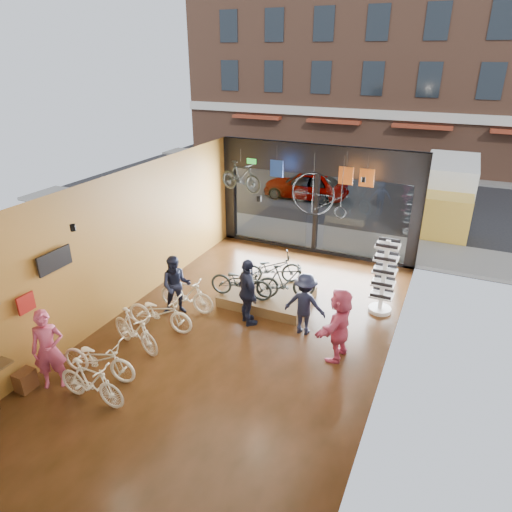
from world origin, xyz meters
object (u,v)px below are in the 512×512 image
Objects in this scene: customer_2 at (248,292)px; floor_bike_2 at (99,358)px; street_car at (306,185)px; sunglasses_rack at (384,277)px; display_bike_mid at (286,282)px; display_bike_right at (272,268)px; customer_5 at (339,324)px; box_truck at (447,195)px; hung_bike at (241,177)px; customer_0 at (48,349)px; floor_bike_3 at (135,330)px; display_bike_left at (241,282)px; floor_bike_5 at (186,294)px; customer_3 at (305,304)px; floor_bike_4 at (160,312)px; floor_bike_1 at (91,382)px; customer_1 at (176,285)px; display_platform at (267,296)px; penny_farthing at (321,197)px.

floor_bike_2 is at bearing 102.46° from customer_2.
street_car is 1.92× the size of sunglasses_rack.
display_bike_mid is 0.94× the size of display_bike_right.
customer_5 is at bearing -157.65° from display_bike_mid.
hung_bike is (-6.00, -6.80, 1.70)m from box_truck.
customer_0 is 0.99× the size of customer_2.
floor_bike_3 reaches higher than floor_bike_2.
box_truck reaches higher than floor_bike_3.
hung_bike is at bearing 14.56° from floor_bike_3.
display_bike_left is at bearing -103.42° from customer_5.
hung_bike is (0.09, 5.62, 2.43)m from floor_bike_3.
street_car reaches higher than floor_bike_5.
customer_3 reaches higher than display_bike_right.
display_bike_left is 1.14× the size of hung_bike.
customer_5 is at bearing -160.36° from display_bike_right.
sunglasses_rack is at bearing -61.69° from floor_bike_4.
customer_3 reaches higher than floor_bike_2.
floor_bike_1 reaches higher than floor_bike_2.
customer_1 is 3.49m from customer_3.
floor_bike_2 is at bearing 43.65° from customer_3.
sunglasses_rack is (3.60, 1.33, 0.28)m from display_bike_left.
floor_bike_4 is 3.56m from display_bike_right.
floor_bike_2 is at bearing 154.77° from display_bike_left.
display_platform is 3.54m from penny_farthing.
customer_5 is at bearing -119.02° from hung_bike.
sunglasses_rack is at bearing -132.16° from customer_3.
floor_bike_3 is 6.13m from hung_bike.
customer_3 is (3.50, 3.51, 0.35)m from floor_bike_2.
customer_2 is 4.21m from penny_farthing.
display_bike_left is 2.08m from customer_3.
floor_bike_1 is at bearing 2.43° from street_car.
customer_0 is at bearing -137.03° from sunglasses_rack.
display_bike_mid is at bearing -9.62° from display_platform.
customer_5 is (4.54, 2.85, 0.42)m from floor_bike_2.
floor_bike_1 is 8.40m from penny_farthing.
box_truck is 3.87× the size of floor_bike_1.
floor_bike_4 is 1.04× the size of display_bike_right.
street_car is at bearing -150.44° from customer_5.
street_car is 10.75m from display_bike_left.
box_truck reaches higher than display_bike_left.
display_bike_right is 3.51m from customer_5.
box_truck is at bearing -55.38° from display_bike_right.
box_truck is 13.00m from floor_bike_4.
customer_2 is at bearing -92.60° from customer_5.
sunglasses_rack is (5.78, 5.96, 0.15)m from customer_0.
street_car reaches higher than display_bike_right.
floor_bike_3 is 0.92× the size of customer_5.
customer_2 reaches higher than customer_0.
display_bike_left is 0.99× the size of customer_0.
display_platform is 3.27m from sunglasses_rack.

